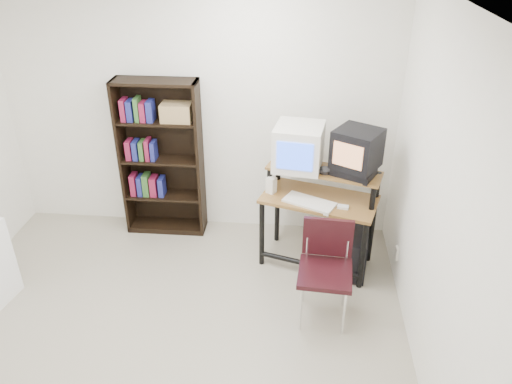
# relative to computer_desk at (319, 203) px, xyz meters

# --- Properties ---
(floor) EXTENTS (4.00, 4.00, 0.01)m
(floor) POSITION_rel_computer_desk_xyz_m (-1.25, -1.37, -0.68)
(floor) COLOR #B1A993
(floor) RESTS_ON ground
(ceiling) EXTENTS (4.00, 4.00, 0.01)m
(ceiling) POSITION_rel_computer_desk_xyz_m (-1.25, -1.37, 1.93)
(ceiling) COLOR white
(ceiling) RESTS_ON back_wall
(back_wall) EXTENTS (4.00, 0.01, 2.60)m
(back_wall) POSITION_rel_computer_desk_xyz_m (-1.25, 0.63, 0.63)
(back_wall) COLOR white
(back_wall) RESTS_ON floor
(right_wall) EXTENTS (0.01, 4.00, 2.60)m
(right_wall) POSITION_rel_computer_desk_xyz_m (0.75, -1.37, 0.63)
(right_wall) COLOR white
(right_wall) RESTS_ON floor
(computer_desk) EXTENTS (1.16, 0.80, 0.98)m
(computer_desk) POSITION_rel_computer_desk_xyz_m (0.00, 0.00, 0.00)
(computer_desk) COLOR olive
(computer_desk) RESTS_ON floor
(crt_monitor) EXTENTS (0.49, 0.49, 0.41)m
(crt_monitor) POSITION_rel_computer_desk_xyz_m (-0.22, 0.14, 0.51)
(crt_monitor) COLOR white
(crt_monitor) RESTS_ON computer_desk
(vcr) EXTENTS (0.44, 0.39, 0.08)m
(vcr) POSITION_rel_computer_desk_xyz_m (0.29, 0.00, 0.34)
(vcr) COLOR black
(vcr) RESTS_ON computer_desk
(crt_tv) EXTENTS (0.51, 0.50, 0.35)m
(crt_tv) POSITION_rel_computer_desk_xyz_m (0.30, 0.04, 0.56)
(crt_tv) COLOR black
(crt_tv) RESTS_ON vcr
(cd_spindle) EXTENTS (0.16, 0.16, 0.05)m
(cd_spindle) POSITION_rel_computer_desk_xyz_m (0.03, 0.02, 0.32)
(cd_spindle) COLOR #26262B
(cd_spindle) RESTS_ON computer_desk
(keyboard) EXTENTS (0.51, 0.39, 0.03)m
(keyboard) POSITION_rel_computer_desk_xyz_m (-0.10, -0.13, 0.07)
(keyboard) COLOR white
(keyboard) RESTS_ON computer_desk
(mousepad) EXTENTS (0.28, 0.27, 0.01)m
(mousepad) POSITION_rel_computer_desk_xyz_m (0.22, -0.18, 0.05)
(mousepad) COLOR black
(mousepad) RESTS_ON computer_desk
(mouse) EXTENTS (0.11, 0.08, 0.03)m
(mouse) POSITION_rel_computer_desk_xyz_m (0.20, -0.18, 0.07)
(mouse) COLOR white
(mouse) RESTS_ON mousepad
(desk_speaker) EXTENTS (0.11, 0.11, 0.17)m
(desk_speaker) POSITION_rel_computer_desk_xyz_m (-0.46, 0.05, 0.13)
(desk_speaker) COLOR white
(desk_speaker) RESTS_ON computer_desk
(pc_tower) EXTENTS (0.26, 0.47, 0.42)m
(pc_tower) POSITION_rel_computer_desk_xyz_m (0.37, -0.13, -0.46)
(pc_tower) COLOR black
(pc_tower) RESTS_ON floor
(school_chair) EXTENTS (0.47, 0.47, 0.87)m
(school_chair) POSITION_rel_computer_desk_xyz_m (0.05, -0.73, -0.13)
(school_chair) COLOR black
(school_chair) RESTS_ON floor
(bookshelf) EXTENTS (0.84, 0.29, 1.67)m
(bookshelf) POSITION_rel_computer_desk_xyz_m (-1.63, 0.48, 0.19)
(bookshelf) COLOR black
(bookshelf) RESTS_ON floor
(wall_outlet) EXTENTS (0.02, 0.08, 0.12)m
(wall_outlet) POSITION_rel_computer_desk_xyz_m (0.73, -0.22, -0.37)
(wall_outlet) COLOR beige
(wall_outlet) RESTS_ON right_wall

